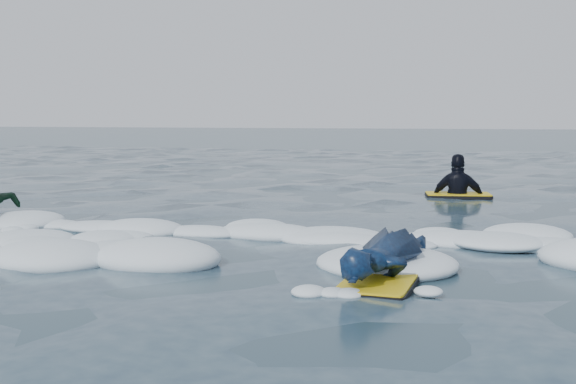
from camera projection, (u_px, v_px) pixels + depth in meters
The scene contains 4 objects.
ground at pixel (122, 262), 6.87m from camera, with size 120.00×120.00×0.00m, color #183239.
foam_band at pixel (165, 243), 7.87m from camera, with size 12.00×3.10×0.30m, color white, non-canonical shape.
prone_woman_unit at pixel (383, 258), 6.02m from camera, with size 0.86×1.61×0.40m.
waiting_rider_unit at pixel (458, 201), 12.01m from camera, with size 1.12×0.71×1.59m.
Camera 1 is at (3.08, -6.22, 1.41)m, focal length 45.00 mm.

